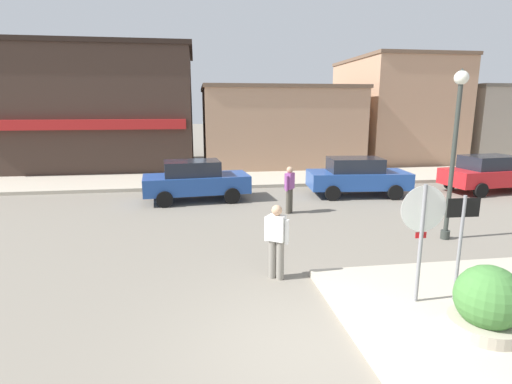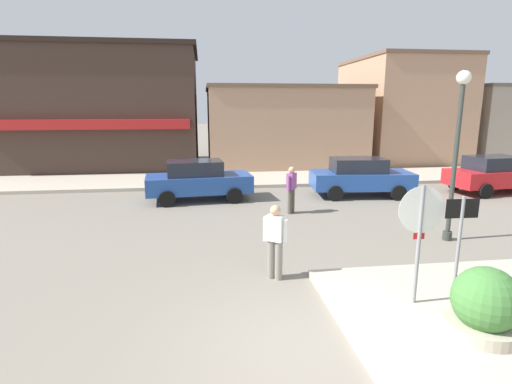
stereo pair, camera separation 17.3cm
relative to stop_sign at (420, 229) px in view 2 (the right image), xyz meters
name	(u,v)px [view 2 (the right image)]	position (x,y,z in m)	size (l,w,h in m)	color
ground_plane	(312,353)	(-2.15, -1.02, -1.52)	(160.00, 160.00, 0.00)	gray
kerb_far	(235,179)	(-2.15, 13.17, -1.44)	(80.00, 4.00, 0.15)	#B7AD99
stop_sign	(420,229)	(0.00, 0.00, 0.00)	(0.82, 0.07, 2.30)	gray
one_way_sign	(459,239)	(0.70, -0.08, -0.19)	(0.60, 0.06, 2.10)	gray
planter	(485,309)	(0.53, -1.09, -0.96)	(1.10, 1.10, 1.23)	#ADA38E
lamp_post	(458,131)	(2.90, 3.50, 1.44)	(0.36, 0.36, 4.54)	#333833
parked_car_nearest	(198,180)	(-3.92, 9.19, -0.71)	(4.14, 2.16, 1.56)	#234C9E
parked_car_second	(360,176)	(2.61, 9.08, -0.71)	(4.14, 2.16, 1.56)	#234C9E
parked_car_third	(495,174)	(8.49, 8.95, -0.71)	(4.16, 2.21, 1.56)	red
pedestrian_crossing_near	(275,240)	(-2.24, 1.64, -0.65)	(0.50, 0.39, 1.61)	gray
pedestrian_crossing_far	(291,188)	(-0.75, 6.82, -0.65)	(0.41, 0.49, 1.61)	#4C473D
building_corner_shop	(102,109)	(-9.58, 18.91, 1.92)	(11.38, 7.97, 6.87)	#3D2D26
building_storefront_left_near	(280,126)	(1.12, 18.68, 0.86)	(9.08, 7.87, 4.75)	tan
building_storefront_left_mid	(400,110)	(9.30, 19.31, 1.81)	(6.11, 7.98, 6.65)	tan
building_storefront_right_near	(509,123)	(17.18, 19.05, 0.95)	(8.46, 7.01, 4.92)	#9E9384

